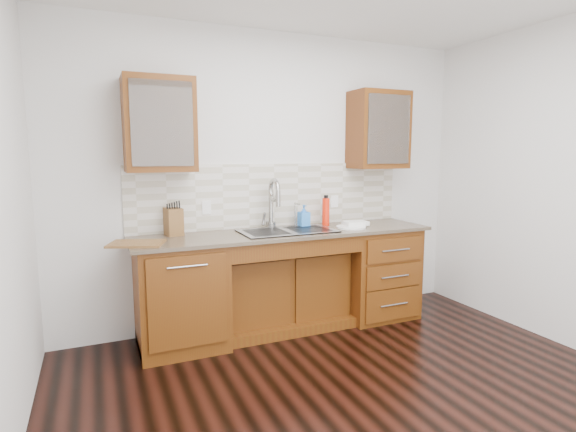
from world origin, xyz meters
name	(u,v)px	position (x,y,z in m)	size (l,w,h in m)	color
ground	(376,416)	(0.00, 0.00, -0.05)	(4.00, 3.50, 0.10)	black
wall_back	(271,180)	(0.00, 1.80, 1.35)	(4.00, 0.10, 2.70)	silver
base_cabinet_left	(181,295)	(-0.95, 1.44, 0.44)	(0.70, 0.62, 0.88)	#593014
base_cabinet_center	(282,289)	(0.00, 1.53, 0.35)	(1.20, 0.44, 0.70)	#593014
base_cabinet_right	(374,271)	(0.95, 1.44, 0.44)	(0.70, 0.62, 0.88)	#593014
countertop	(287,233)	(0.00, 1.43, 0.90)	(2.70, 0.65, 0.03)	#84705B
backsplash	(274,195)	(0.00, 1.74, 1.21)	(2.70, 0.02, 0.59)	beige
sink	(288,241)	(0.00, 1.41, 0.83)	(0.84, 0.46, 0.19)	#9E9EA5
faucet	(271,207)	(-0.07, 1.64, 1.11)	(0.04, 0.04, 0.40)	#999993
filter_tap	(295,214)	(0.18, 1.65, 1.03)	(0.02, 0.02, 0.24)	#999993
upper_cabinet_left	(159,125)	(-1.05, 1.58, 1.83)	(0.55, 0.34, 0.75)	#593014
upper_cabinet_right	(378,130)	(1.05, 1.58, 1.83)	(0.55, 0.34, 0.75)	#593014
outlet_left	(206,208)	(-0.65, 1.73, 1.12)	(0.08, 0.01, 0.12)	white
outlet_right	(334,201)	(0.65, 1.73, 1.12)	(0.08, 0.01, 0.12)	white
soap_bottle	(304,216)	(0.24, 1.59, 1.01)	(0.09, 0.10, 0.21)	#2D7BDA
water_bottle	(326,212)	(0.47, 1.58, 1.04)	(0.07, 0.07, 0.26)	red
plate	(351,227)	(0.62, 1.35, 0.92)	(0.27, 0.27, 0.02)	white
dish_towel	(355,223)	(0.70, 1.41, 0.94)	(0.22, 0.16, 0.03)	white
knife_block	(173,221)	(-0.96, 1.65, 1.02)	(0.13, 0.21, 0.23)	brown
cutting_board	(136,244)	(-1.29, 1.33, 0.92)	(0.39, 0.28, 0.02)	brown
cup_left_a	(154,131)	(-1.09, 1.58, 1.78)	(0.13, 0.13, 0.10)	white
cup_left_b	(178,132)	(-0.91, 1.58, 1.77)	(0.10, 0.10, 0.09)	white
cup_right_a	(366,135)	(0.91, 1.58, 1.78)	(0.13, 0.13, 0.10)	white
cup_right_b	(391,136)	(1.21, 1.58, 1.77)	(0.10, 0.10, 0.10)	white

